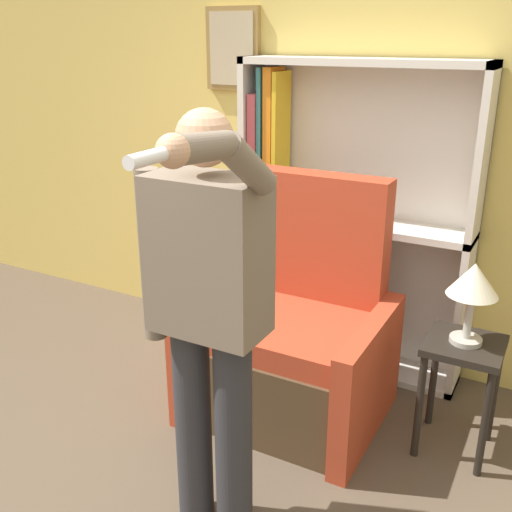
{
  "coord_description": "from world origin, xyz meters",
  "views": [
    {
      "loc": [
        1.23,
        -1.38,
        1.96
      ],
      "look_at": [
        0.08,
        0.74,
        1.07
      ],
      "focal_mm": 42.0,
      "sensor_mm": 36.0,
      "label": 1
    }
  ],
  "objects_px": {
    "armchair": "(294,342)",
    "side_table": "(462,367)",
    "person_standing": "(207,312)",
    "bookcase": "(328,220)",
    "table_lamp": "(473,284)"
  },
  "relations": [
    {
      "from": "armchair",
      "to": "bookcase",
      "type": "bearing_deg",
      "value": 97.18
    },
    {
      "from": "armchair",
      "to": "person_standing",
      "type": "relative_size",
      "value": 0.73
    },
    {
      "from": "person_standing",
      "to": "bookcase",
      "type": "bearing_deg",
      "value": 95.45
    },
    {
      "from": "bookcase",
      "to": "person_standing",
      "type": "xyz_separation_m",
      "value": [
        0.15,
        -1.57,
        0.09
      ]
    },
    {
      "from": "side_table",
      "to": "table_lamp",
      "type": "bearing_deg",
      "value": 0.0
    },
    {
      "from": "bookcase",
      "to": "armchair",
      "type": "height_order",
      "value": "bookcase"
    },
    {
      "from": "person_standing",
      "to": "armchair",
      "type": "bearing_deg",
      "value": 94.31
    },
    {
      "from": "bookcase",
      "to": "person_standing",
      "type": "bearing_deg",
      "value": -84.55
    },
    {
      "from": "armchair",
      "to": "side_table",
      "type": "xyz_separation_m",
      "value": [
        0.86,
        0.05,
        0.07
      ]
    },
    {
      "from": "side_table",
      "to": "bookcase",
      "type": "bearing_deg",
      "value": 148.57
    },
    {
      "from": "armchair",
      "to": "side_table",
      "type": "relative_size",
      "value": 2.13
    },
    {
      "from": "side_table",
      "to": "armchair",
      "type": "bearing_deg",
      "value": -176.86
    },
    {
      "from": "bookcase",
      "to": "table_lamp",
      "type": "bearing_deg",
      "value": -31.43
    },
    {
      "from": "bookcase",
      "to": "person_standing",
      "type": "relative_size",
      "value": 1.06
    },
    {
      "from": "armchair",
      "to": "table_lamp",
      "type": "bearing_deg",
      "value": 3.14
    }
  ]
}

